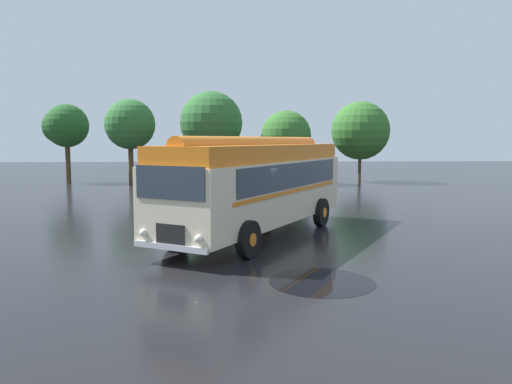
# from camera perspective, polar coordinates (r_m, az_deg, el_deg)

# --- Properties ---
(ground_plane) EXTENTS (120.00, 120.00, 0.00)m
(ground_plane) POSITION_cam_1_polar(r_m,az_deg,el_deg) (16.88, -2.02, -5.57)
(ground_plane) COLOR black
(vintage_bus) EXTENTS (7.16, 9.96, 3.49)m
(vintage_bus) POSITION_cam_1_polar(r_m,az_deg,el_deg) (17.42, 0.19, 1.10)
(vintage_bus) COLOR beige
(vintage_bus) RESTS_ON ground
(car_near_left) EXTENTS (2.31, 4.37, 1.66)m
(car_near_left) POSITION_cam_1_polar(r_m,az_deg,el_deg) (31.89, -5.44, 1.43)
(car_near_left) COLOR maroon
(car_near_left) RESTS_ON ground
(car_mid_left) EXTENTS (2.09, 4.26, 1.66)m
(car_mid_left) POSITION_cam_1_polar(r_m,az_deg,el_deg) (31.67, 0.09, 1.42)
(car_mid_left) COLOR maroon
(car_mid_left) RESTS_ON ground
(tree_far_left) EXTENTS (3.52, 3.34, 6.12)m
(tree_far_left) POSITION_cam_1_polar(r_m,az_deg,el_deg) (41.54, -21.06, 7.03)
(tree_far_left) COLOR #4C3823
(tree_far_left) RESTS_ON ground
(tree_left_of_centre) EXTENTS (3.74, 3.74, 6.39)m
(tree_left_of_centre) POSITION_cam_1_polar(r_m,az_deg,el_deg) (38.69, -14.04, 7.43)
(tree_left_of_centre) COLOR #4C3823
(tree_left_of_centre) RESTS_ON ground
(tree_centre) EXTENTS (4.79, 4.79, 7.07)m
(tree_centre) POSITION_cam_1_polar(r_m,az_deg,el_deg) (38.69, -5.31, 7.98)
(tree_centre) COLOR #4C3823
(tree_centre) RESTS_ON ground
(tree_right_of_centre) EXTENTS (3.80, 3.80, 5.57)m
(tree_right_of_centre) POSITION_cam_1_polar(r_m,az_deg,el_deg) (38.04, 3.43, 6.46)
(tree_right_of_centre) COLOR #4C3823
(tree_right_of_centre) RESTS_ON ground
(tree_far_right) EXTENTS (4.59, 4.59, 6.38)m
(tree_far_right) POSITION_cam_1_polar(r_m,az_deg,el_deg) (40.50, 11.70, 6.79)
(tree_far_right) COLOR #4C3823
(tree_far_right) RESTS_ON ground
(puddle_patch) EXTENTS (2.55, 2.55, 0.01)m
(puddle_patch) POSITION_cam_1_polar(r_m,az_deg,el_deg) (12.21, 7.55, -10.14)
(puddle_patch) COLOR black
(puddle_patch) RESTS_ON ground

